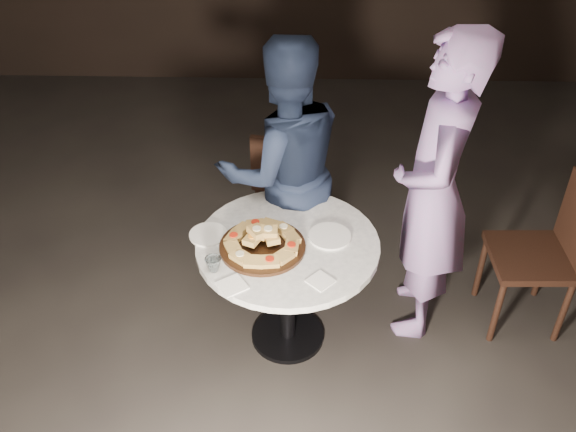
{
  "coord_description": "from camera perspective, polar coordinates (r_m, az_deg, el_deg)",
  "views": [
    {
      "loc": [
        0.17,
        -2.44,
        2.8
      ],
      "look_at": [
        0.1,
        0.13,
        0.84
      ],
      "focal_mm": 40.0,
      "sensor_mm": 36.0,
      "label": 1
    }
  ],
  "objects": [
    {
      "name": "floor",
      "position": [
        3.72,
        -1.57,
        -11.51
      ],
      "size": [
        7.0,
        7.0,
        0.0
      ],
      "primitive_type": "plane",
      "color": "black",
      "rests_on": "ground"
    },
    {
      "name": "plate_right",
      "position": [
        3.31,
        3.74,
        -1.8
      ],
      "size": [
        0.27,
        0.27,
        0.01
      ],
      "primitive_type": "cylinder",
      "rotation": [
        0.0,
        0.0,
        0.27
      ],
      "color": "white",
      "rests_on": "table"
    },
    {
      "name": "table",
      "position": [
        3.36,
        -0.02,
        -4.06
      ],
      "size": [
        0.99,
        0.99,
        0.71
      ],
      "rotation": [
        0.0,
        0.0,
        0.05
      ],
      "color": "black",
      "rests_on": "ground"
    },
    {
      "name": "napkin_near",
      "position": [
        3.04,
        -4.98,
        -6.17
      ],
      "size": [
        0.17,
        0.17,
        0.01
      ],
      "primitive_type": "cube",
      "rotation": [
        0.0,
        0.0,
        0.6
      ],
      "color": "white",
      "rests_on": "table"
    },
    {
      "name": "diner_navy",
      "position": [
        3.66,
        -0.4,
        4.15
      ],
      "size": [
        0.93,
        0.82,
        1.6
      ],
      "primitive_type": "imported",
      "rotation": [
        0.0,
        0.0,
        3.46
      ],
      "color": "black",
      "rests_on": "ground"
    },
    {
      "name": "napkin_far",
      "position": [
        3.06,
        2.91,
        -5.79
      ],
      "size": [
        0.15,
        0.15,
        0.01
      ],
      "primitive_type": "cube",
      "rotation": [
        0.0,
        0.0,
        -0.76
      ],
      "color": "white",
      "rests_on": "table"
    },
    {
      "name": "water_glass",
      "position": [
        3.11,
        -6.65,
        -4.27
      ],
      "size": [
        0.09,
        0.09,
        0.07
      ],
      "primitive_type": "imported",
      "rotation": [
        0.0,
        0.0,
        0.21
      ],
      "color": "silver",
      "rests_on": "table"
    },
    {
      "name": "diner_teal",
      "position": [
        3.39,
        12.8,
        2.02
      ],
      "size": [
        0.52,
        0.71,
        1.78
      ],
      "primitive_type": "imported",
      "rotation": [
        0.0,
        0.0,
        -1.73
      ],
      "color": "#856AA7",
      "rests_on": "ground"
    },
    {
      "name": "chair_far",
      "position": [
        4.22,
        -0.42,
        3.62
      ],
      "size": [
        0.44,
        0.46,
        0.79
      ],
      "rotation": [
        0.0,
        0.0,
        2.93
      ],
      "color": "black",
      "rests_on": "ground"
    },
    {
      "name": "plate_left",
      "position": [
        3.34,
        -7.11,
        -1.64
      ],
      "size": [
        0.22,
        0.22,
        0.01
      ],
      "primitive_type": "cylinder",
      "rotation": [
        0.0,
        0.0,
        -0.12
      ],
      "color": "white",
      "rests_on": "table"
    },
    {
      "name": "chair_right",
      "position": [
        3.8,
        22.3,
        -2.6
      ],
      "size": [
        0.46,
        0.44,
        0.92
      ],
      "rotation": [
        0.0,
        0.0,
        -1.54
      ],
      "color": "black",
      "rests_on": "ground"
    },
    {
      "name": "serving_board",
      "position": [
        3.24,
        -2.28,
        -2.73
      ],
      "size": [
        0.56,
        0.56,
        0.02
      ],
      "primitive_type": "cylinder",
      "rotation": [
        0.0,
        0.0,
        -0.36
      ],
      "color": "black",
      "rests_on": "table"
    },
    {
      "name": "focaccia_pile",
      "position": [
        3.22,
        -2.3,
        -2.15
      ],
      "size": [
        0.39,
        0.38,
        0.1
      ],
      "rotation": [
        0.0,
        0.0,
        -0.23
      ],
      "color": "#AD8543",
      "rests_on": "serving_board"
    }
  ]
}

